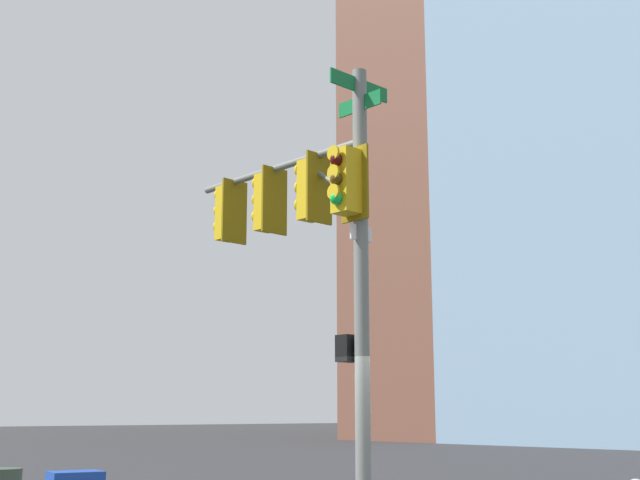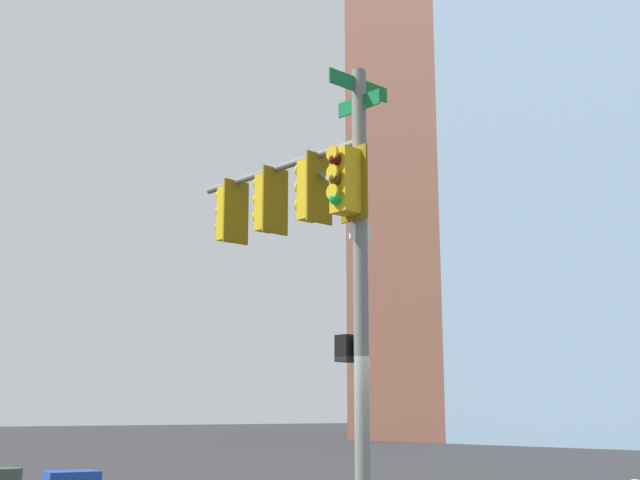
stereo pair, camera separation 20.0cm
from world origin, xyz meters
name	(u,v)px [view 1 (the left image)]	position (x,y,z in m)	size (l,w,h in m)	color
signal_pole_assembly	(309,225)	(-1.08, 0.19, 4.65)	(4.45, 1.27, 6.98)	slate
building_brick_midblock	(551,92)	(-20.33, 37.80, 22.63)	(22.61, 18.07, 45.25)	brown
building_brick_farside	(565,170)	(-21.95, 41.52, 18.29)	(23.42, 15.80, 36.58)	#845B47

